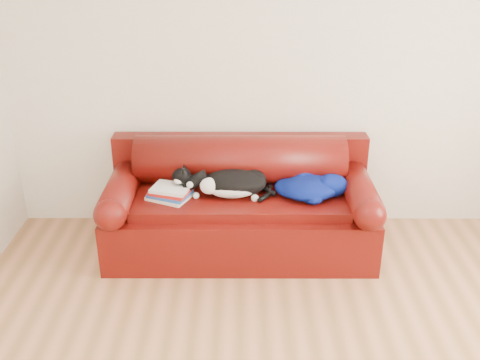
# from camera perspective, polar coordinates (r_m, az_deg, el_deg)

# --- Properties ---
(room_shell) EXTENTS (4.52, 4.02, 2.61)m
(room_shell) POSITION_cam_1_polar(r_m,az_deg,el_deg) (2.65, 9.64, 7.34)
(room_shell) COLOR beige
(room_shell) RESTS_ON ground
(sofa_base) EXTENTS (2.10, 0.90, 0.50)m
(sofa_base) POSITION_cam_1_polar(r_m,az_deg,el_deg) (4.54, 0.00, -4.33)
(sofa_base) COLOR #360F02
(sofa_base) RESTS_ON ground
(sofa_back) EXTENTS (2.10, 1.01, 0.88)m
(sofa_back) POSITION_cam_1_polar(r_m,az_deg,el_deg) (4.62, 0.01, 0.43)
(sofa_back) COLOR #360F02
(sofa_back) RESTS_ON ground
(book_stack) EXTENTS (0.37, 0.34, 0.10)m
(book_stack) POSITION_cam_1_polar(r_m,az_deg,el_deg) (4.35, -7.11, -1.28)
(book_stack) COLOR beige
(book_stack) RESTS_ON sofa_base
(cat) EXTENTS (0.74, 0.35, 0.26)m
(cat) POSITION_cam_1_polar(r_m,az_deg,el_deg) (4.34, -0.71, -0.43)
(cat) COLOR black
(cat) RESTS_ON sofa_base
(blanket) EXTENTS (0.66, 0.55, 0.17)m
(blanket) POSITION_cam_1_polar(r_m,az_deg,el_deg) (4.41, 7.22, -0.59)
(blanket) COLOR #04024B
(blanket) RESTS_ON sofa_base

